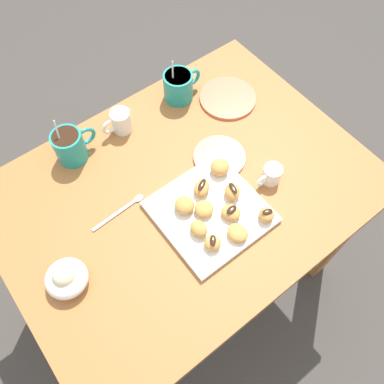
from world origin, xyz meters
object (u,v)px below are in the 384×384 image
(saucer_coral_right, at_px, (219,157))
(beignet_9, at_px, (220,167))
(beignet_5, at_px, (202,188))
(beignet_7, at_px, (231,213))
(dining_table, at_px, (185,211))
(beignet_2, at_px, (232,192))
(beignet_0, at_px, (185,205))
(pastry_plate_square, at_px, (210,212))
(cream_pitcher_white, at_px, (121,121))
(ice_cream_bowl, at_px, (66,278))
(beignet_3, at_px, (199,229))
(saucer_coral_left, at_px, (228,98))
(beignet_6, at_px, (238,233))
(beignet_8, at_px, (266,215))
(coffee_mug_teal_right, at_px, (179,85))
(beignet_1, at_px, (213,243))
(coffee_mug_teal_left, at_px, (70,145))
(beignet_4, at_px, (204,209))
(chocolate_sauce_pitcher, at_px, (272,174))

(saucer_coral_right, height_order, beignet_9, beignet_9)
(beignet_5, bearing_deg, beignet_7, -81.67)
(dining_table, bearing_deg, beignet_2, -50.65)
(beignet_0, relative_size, beignet_2, 1.00)
(pastry_plate_square, height_order, beignet_9, beignet_9)
(cream_pitcher_white, distance_m, ice_cream_bowl, 0.48)
(saucer_coral_right, relative_size, beignet_5, 2.75)
(beignet_3, xyz_separation_m, beignet_5, (0.08, 0.09, -0.00))
(cream_pitcher_white, height_order, saucer_coral_left, cream_pitcher_white)
(saucer_coral_left, distance_m, beignet_2, 0.36)
(beignet_0, bearing_deg, pastry_plate_square, -43.14)
(beignet_6, height_order, beignet_8, beignet_8)
(beignet_3, bearing_deg, coffee_mug_teal_right, 59.40)
(dining_table, height_order, coffee_mug_teal_right, coffee_mug_teal_right)
(saucer_coral_right, bearing_deg, beignet_1, -133.24)
(ice_cream_bowl, relative_size, beignet_8, 2.30)
(coffee_mug_teal_left, relative_size, saucer_coral_left, 0.83)
(pastry_plate_square, distance_m, coffee_mug_teal_right, 0.43)
(saucer_coral_left, height_order, beignet_2, beignet_2)
(ice_cream_bowl, distance_m, beignet_1, 0.36)
(saucer_coral_right, bearing_deg, coffee_mug_teal_right, 79.25)
(pastry_plate_square, distance_m, beignet_3, 0.07)
(cream_pitcher_white, bearing_deg, beignet_4, -87.46)
(beignet_1, height_order, beignet_6, beignet_1)
(cream_pitcher_white, height_order, beignet_6, cream_pitcher_white)
(beignet_3, xyz_separation_m, beignet_9, (0.16, 0.11, 0.00))
(beignet_8, height_order, beignet_9, beignet_9)
(beignet_6, bearing_deg, beignet_3, 136.35)
(coffee_mug_teal_right, bearing_deg, beignet_1, -117.41)
(chocolate_sauce_pitcher, height_order, beignet_0, chocolate_sauce_pitcher)
(pastry_plate_square, bearing_deg, beignet_8, -45.79)
(dining_table, relative_size, saucer_coral_right, 6.74)
(beignet_5, xyz_separation_m, beignet_9, (0.08, 0.02, 0.00))
(beignet_6, bearing_deg, coffee_mug_teal_right, 70.24)
(beignet_0, distance_m, beignet_5, 0.07)
(beignet_3, distance_m, beignet_4, 0.06)
(cream_pitcher_white, bearing_deg, saucer_coral_right, -57.65)
(coffee_mug_teal_left, height_order, cream_pitcher_white, coffee_mug_teal_left)
(coffee_mug_teal_right, xyz_separation_m, beignet_7, (-0.15, -0.43, -0.02))
(coffee_mug_teal_left, height_order, chocolate_sauce_pitcher, coffee_mug_teal_left)
(dining_table, distance_m, beignet_7, 0.23)
(beignet_0, bearing_deg, coffee_mug_teal_left, 113.30)
(ice_cream_bowl, bearing_deg, beignet_2, -7.61)
(pastry_plate_square, distance_m, saucer_coral_right, 0.18)
(beignet_2, bearing_deg, beignet_9, 74.31)
(beignet_4, bearing_deg, beignet_1, -115.90)
(pastry_plate_square, height_order, chocolate_sauce_pitcher, chocolate_sauce_pitcher)
(dining_table, distance_m, beignet_8, 0.29)
(cream_pitcher_white, xyz_separation_m, beignet_0, (-0.02, -0.34, -0.01))
(beignet_1, bearing_deg, coffee_mug_teal_right, 62.59)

